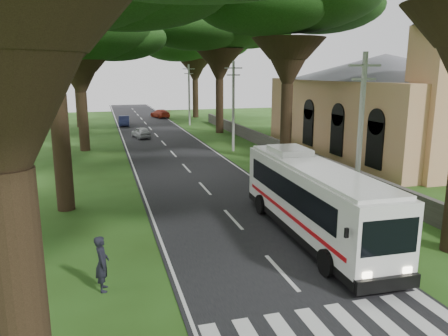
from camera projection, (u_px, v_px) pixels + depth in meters
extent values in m
plane|color=#254313|center=(306.00, 300.00, 13.95)|extent=(140.00, 140.00, 0.00)
cube|color=black|center=(175.00, 156.00, 37.42)|extent=(8.00, 120.00, 0.04)
cube|color=silver|center=(338.00, 336.00, 12.07)|extent=(8.00, 3.00, 0.01)
cube|color=#383533|center=(277.00, 146.00, 38.74)|extent=(0.35, 50.00, 1.20)
cube|color=tan|center=(381.00, 116.00, 38.69)|extent=(12.00, 22.00, 6.40)
pyramid|color=#595960|center=(386.00, 54.00, 37.52)|extent=(14.00, 24.00, 2.20)
cube|color=tan|center=(438.00, 105.00, 28.11)|extent=(3.00, 3.00, 10.00)
cone|color=#595960|center=(448.00, 10.00, 26.85)|extent=(4.00, 4.00, 1.60)
cylinder|color=gray|center=(360.00, 141.00, 20.17)|extent=(0.24, 0.24, 8.00)
cube|color=gray|center=(365.00, 65.00, 19.43)|extent=(1.60, 0.10, 0.10)
cube|color=gray|center=(364.00, 79.00, 19.56)|extent=(1.20, 0.10, 0.10)
cylinder|color=gray|center=(233.00, 107.00, 38.95)|extent=(0.24, 0.24, 8.00)
cube|color=gray|center=(233.00, 68.00, 38.21)|extent=(1.60, 0.10, 0.10)
cube|color=gray|center=(233.00, 75.00, 38.34)|extent=(1.20, 0.10, 0.10)
cylinder|color=gray|center=(189.00, 95.00, 57.73)|extent=(0.24, 0.24, 8.00)
cube|color=gray|center=(189.00, 69.00, 56.99)|extent=(1.60, 0.10, 0.10)
cube|color=gray|center=(189.00, 74.00, 57.12)|extent=(1.20, 0.10, 0.10)
cylinder|color=black|center=(23.00, 327.00, 7.58)|extent=(0.90, 0.90, 5.64)
cylinder|color=black|center=(62.00, 153.00, 22.43)|extent=(0.90, 0.90, 6.02)
cone|color=black|center=(54.00, 55.00, 21.36)|extent=(3.20, 3.20, 3.80)
cylinder|color=black|center=(83.00, 122.00, 39.55)|extent=(0.90, 0.90, 5.27)
cone|color=black|center=(80.00, 71.00, 38.56)|extent=(3.20, 3.20, 3.80)
ellipsoid|color=black|center=(77.00, 29.00, 37.79)|extent=(13.30, 13.30, 5.58)
cylinder|color=black|center=(79.00, 104.00, 56.10)|extent=(0.90, 0.90, 5.98)
cone|color=black|center=(77.00, 65.00, 55.04)|extent=(3.20, 3.20, 3.80)
ellipsoid|color=black|center=(74.00, 28.00, 54.07)|extent=(13.77, 13.77, 5.79)
cylinder|color=black|center=(286.00, 124.00, 34.18)|extent=(0.90, 0.90, 6.20)
cone|color=black|center=(288.00, 58.00, 33.09)|extent=(3.20, 3.20, 3.80)
cylinder|color=black|center=(220.00, 106.00, 50.95)|extent=(0.90, 0.90, 6.19)
cone|color=black|center=(219.00, 62.00, 49.86)|extent=(3.20, 3.20, 3.80)
ellipsoid|color=black|center=(219.00, 20.00, 48.84)|extent=(15.66, 15.66, 6.58)
cylinder|color=black|center=(195.00, 99.00, 68.16)|extent=(0.90, 0.90, 5.79)
cone|color=black|center=(195.00, 67.00, 67.11)|extent=(3.20, 3.20, 3.80)
ellipsoid|color=black|center=(195.00, 39.00, 66.20)|extent=(15.07, 15.07, 6.33)
cube|color=silver|center=(313.00, 198.00, 18.95)|extent=(2.58, 11.04, 2.70)
cube|color=black|center=(311.00, 188.00, 19.13)|extent=(2.59, 9.03, 1.01)
cube|color=black|center=(312.00, 226.00, 19.24)|extent=(2.63, 11.08, 0.32)
cube|color=#B70C11|center=(312.00, 212.00, 19.09)|extent=(2.61, 9.94, 0.16)
cube|color=silver|center=(314.00, 167.00, 18.64)|extent=(2.39, 10.49, 0.16)
cylinder|color=black|center=(327.00, 263.00, 15.49)|extent=(0.35, 1.02, 1.01)
cylinder|color=black|center=(384.00, 256.00, 16.04)|extent=(0.35, 1.02, 1.01)
cylinder|color=black|center=(261.00, 204.00, 22.24)|extent=(0.35, 1.02, 1.01)
cylinder|color=black|center=(303.00, 201.00, 22.79)|extent=(0.35, 1.02, 1.01)
imported|color=#B1B2B6|center=(141.00, 132.00, 47.32)|extent=(2.11, 3.73, 1.20)
imported|color=navy|center=(124.00, 121.00, 57.78)|extent=(1.60, 3.96, 1.28)
imported|color=#9F2C17|center=(160.00, 113.00, 67.79)|extent=(2.95, 4.73, 1.28)
imported|color=black|center=(102.00, 263.00, 14.40)|extent=(0.47, 0.70, 1.91)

